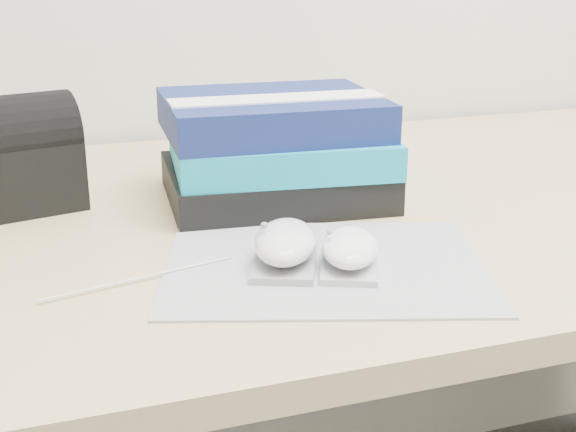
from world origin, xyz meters
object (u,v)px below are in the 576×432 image
object	(u,v)px
mouse_rear	(285,245)
mouse_front	(350,250)
book_stack	(275,149)
pouch	(14,155)
desk	(313,344)

from	to	relation	value
mouse_rear	mouse_front	distance (m)	0.06
mouse_front	book_stack	world-z (taller)	book_stack
book_stack	mouse_rear	bearing A→B (deg)	-105.45
pouch	book_stack	bearing A→B (deg)	-11.00
mouse_rear	mouse_front	bearing A→B (deg)	-25.64
desk	pouch	bearing A→B (deg)	175.08
mouse_rear	mouse_front	xyz separation A→B (m)	(0.06, -0.03, -0.00)
mouse_front	pouch	size ratio (longest dim) A/B	0.70
desk	mouse_front	bearing A→B (deg)	-103.52
mouse_rear	book_stack	world-z (taller)	book_stack
pouch	mouse_front	bearing A→B (deg)	-44.91
mouse_rear	mouse_front	world-z (taller)	mouse_rear
mouse_rear	pouch	bearing A→B (deg)	131.84
mouse_rear	desk	bearing A→B (deg)	63.29
desk	pouch	size ratio (longest dim) A/B	9.73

